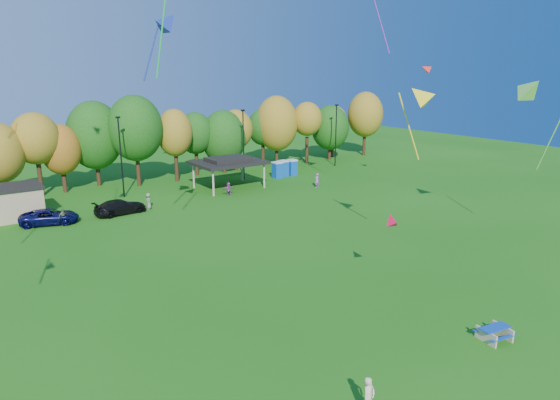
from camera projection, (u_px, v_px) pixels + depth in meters
ground at (363, 370)px, 24.16m from camera, size 160.00×160.00×0.00m
tree_line at (78, 142)px, 57.78m from camera, size 93.57×10.55×11.15m
lamp_posts at (121, 154)px, 55.43m from camera, size 64.50×0.25×9.09m
utility_building at (7, 203)px, 47.91m from camera, size 6.30×4.30×3.25m
pavilion at (229, 162)px, 60.28m from camera, size 8.20×6.20×3.77m
porta_potties at (284, 169)px, 67.17m from camera, size 3.75×1.54×2.18m
picnic_table at (495, 332)px, 26.77m from camera, size 1.95×1.71×0.75m
kite_flyer at (369, 397)px, 20.73m from camera, size 0.73×0.54×1.82m
car_c at (49, 217)px, 46.65m from camera, size 5.65×3.89×1.43m
car_d at (120, 207)px, 49.90m from camera, size 5.25×2.47×1.48m
far_person_1 at (149, 201)px, 51.66m from camera, size 0.92×0.98×1.69m
far_person_2 at (317, 180)px, 61.01m from camera, size 0.72×0.55×1.77m
far_person_3 at (63, 217)px, 46.17m from camera, size 1.04×0.74×1.63m
far_person_4 at (229, 189)px, 57.15m from camera, size 1.46×0.56×1.55m
kite_3 at (392, 219)px, 31.22m from camera, size 1.13×1.34×1.13m
kite_5 at (426, 69)px, 52.68m from camera, size 1.59×1.54×1.29m
kite_6 at (419, 96)px, 33.71m from camera, size 2.40×3.43×5.68m
kite_14 at (168, 22)px, 32.21m from camera, size 2.92×1.57×4.63m
kite_15 at (531, 89)px, 38.99m from camera, size 2.55×4.78×7.79m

